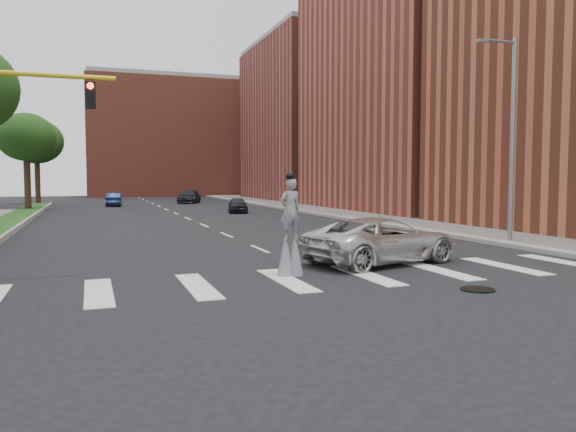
{
  "coord_description": "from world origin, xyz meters",
  "views": [
    {
      "loc": [
        -6.58,
        -14.1,
        2.98
      ],
      "look_at": [
        -0.46,
        3.2,
        1.7
      ],
      "focal_mm": 35.0,
      "sensor_mm": 36.0,
      "label": 1
    }
  ],
  "objects": [
    {
      "name": "ground_plane",
      "position": [
        0.0,
        0.0,
        0.0
      ],
      "size": [
        160.0,
        160.0,
        0.0
      ],
      "primitive_type": "plane",
      "color": "black",
      "rests_on": "ground"
    },
    {
      "name": "median_curb",
      "position": [
        -10.45,
        20.0,
        0.14
      ],
      "size": [
        0.2,
        60.0,
        0.28
      ],
      "primitive_type": "cube",
      "color": "gray",
      "rests_on": "ground"
    },
    {
      "name": "sidewalk_right",
      "position": [
        12.5,
        25.0,
        0.09
      ],
      "size": [
        5.0,
        90.0,
        0.18
      ],
      "primitive_type": "cube",
      "color": "gray",
      "rests_on": "ground"
    },
    {
      "name": "manhole",
      "position": [
        3.0,
        -2.0,
        0.02
      ],
      "size": [
        0.9,
        0.9,
        0.04
      ],
      "primitive_type": "cylinder",
      "color": "black",
      "rests_on": "ground"
    },
    {
      "name": "building_mid",
      "position": [
        22.0,
        30.0,
        12.0
      ],
      "size": [
        16.0,
        22.0,
        24.0
      ],
      "primitive_type": "cube",
      "color": "#A04332",
      "rests_on": "ground"
    },
    {
      "name": "building_far",
      "position": [
        22.0,
        54.0,
        10.0
      ],
      "size": [
        16.0,
        22.0,
        20.0
      ],
      "primitive_type": "cube",
      "color": "brown",
      "rests_on": "ground"
    },
    {
      "name": "building_backdrop",
      "position": [
        6.0,
        78.0,
        9.0
      ],
      "size": [
        26.0,
        14.0,
        18.0
      ],
      "primitive_type": "cube",
      "color": "#A04332",
      "rests_on": "ground"
    },
    {
      "name": "streetlight",
      "position": [
        10.9,
        6.0,
        4.9
      ],
      "size": [
        2.05,
        0.2,
        9.0
      ],
      "color": "slate",
      "rests_on": "ground"
    },
    {
      "name": "stilt_performer",
      "position": [
        -0.92,
        1.7,
        1.28
      ],
      "size": [
        0.83,
        0.58,
        3.13
      ],
      "rotation": [
        0.0,
        0.0,
        3.33
      ],
      "color": "#311F13",
      "rests_on": "ground"
    },
    {
      "name": "suv_crossing",
      "position": [
        2.92,
        3.0,
        0.79
      ],
      "size": [
        6.19,
        4.01,
        1.59
      ],
      "primitive_type": "imported",
      "rotation": [
        0.0,
        0.0,
        1.83
      ],
      "color": "beige",
      "rests_on": "ground"
    },
    {
      "name": "car_near",
      "position": [
        5.01,
        31.25,
        0.64
      ],
      "size": [
        2.23,
        3.99,
        1.28
      ],
      "primitive_type": "imported",
      "rotation": [
        0.0,
        0.0,
        -0.2
      ],
      "color": "black",
      "rests_on": "ground"
    },
    {
      "name": "car_mid",
      "position": [
        -4.28,
        45.76,
        0.68
      ],
      "size": [
        1.77,
        4.21,
        1.35
      ],
      "primitive_type": "imported",
      "rotation": [
        0.0,
        0.0,
        3.06
      ],
      "color": "#142349",
      "rests_on": "ground"
    },
    {
      "name": "car_far",
      "position": [
        4.05,
        49.68,
        0.73
      ],
      "size": [
        3.69,
        5.46,
        1.47
      ],
      "primitive_type": "imported",
      "rotation": [
        0.0,
        0.0,
        -0.36
      ],
      "color": "black",
      "rests_on": "ground"
    },
    {
      "name": "tree_6",
      "position": [
        -11.66,
        39.26,
        6.35
      ],
      "size": [
        4.88,
        4.88,
        8.48
      ],
      "color": "#311F13",
      "rests_on": "ground"
    },
    {
      "name": "tree_7",
      "position": [
        -11.88,
        52.12,
        6.74
      ],
      "size": [
        5.6,
        5.6,
        9.16
      ],
      "color": "#311F13",
      "rests_on": "ground"
    }
  ]
}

